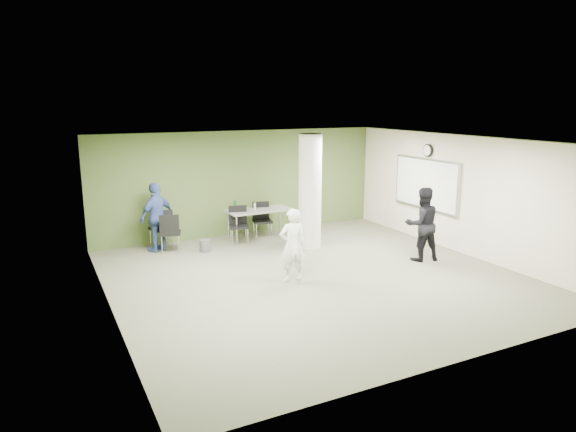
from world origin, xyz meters
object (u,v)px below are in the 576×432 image
man_blue (157,217)px  man_black (422,224)px  folding_table (259,211)px  chair_back_left (162,225)px  woman_white (292,245)px

man_blue → man_black: bearing=118.2°
folding_table → man_blue: bearing=177.5°
folding_table → chair_back_left: bearing=172.7°
folding_table → chair_back_left: 2.49m
man_black → man_blue: 6.22m
chair_back_left → woman_white: 3.99m
man_black → man_blue: (-5.20, 3.41, -0.00)m
chair_back_left → man_black: size_ratio=0.58×
woman_white → man_blue: bearing=-55.8°
folding_table → chair_back_left: folding_table is taller
woman_white → chair_back_left: bearing=-59.1°
chair_back_left → man_blue: 0.37m
woman_white → man_black: bearing=-176.9°
folding_table → chair_back_left: (-2.47, 0.28, -0.17)m
man_blue → folding_table: bearing=149.8°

